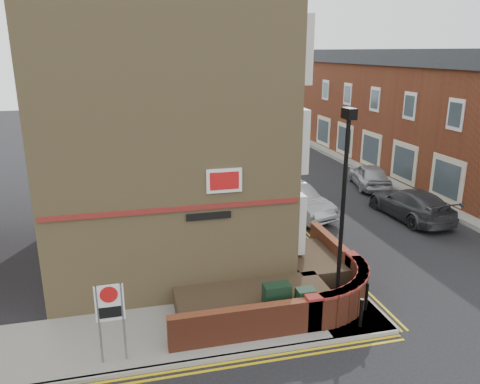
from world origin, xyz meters
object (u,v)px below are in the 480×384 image
object	(u,v)px
lamppost	(342,215)
zone_sign	(110,309)
silver_car_near	(294,200)
utility_cabinet_large	(277,303)

from	to	relation	value
lamppost	zone_sign	distance (m)	6.85
lamppost	silver_car_near	bearing A→B (deg)	77.78
lamppost	utility_cabinet_large	bearing A→B (deg)	176.99
zone_sign	silver_car_near	xyz separation A→B (m)	(8.60, 9.94, -0.85)
lamppost	utility_cabinet_large	xyz separation A→B (m)	(-1.90, 0.10, -2.62)
utility_cabinet_large	silver_car_near	world-z (taller)	silver_car_near
silver_car_near	zone_sign	bearing A→B (deg)	-149.40
utility_cabinet_large	silver_car_near	size ratio (longest dim) A/B	0.25
lamppost	utility_cabinet_large	distance (m)	3.24
zone_sign	silver_car_near	world-z (taller)	zone_sign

